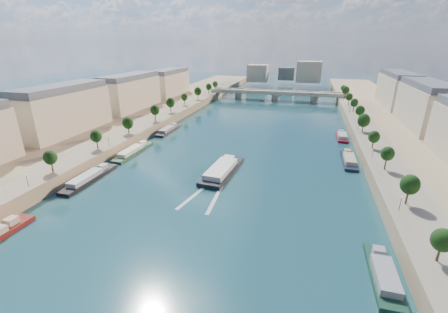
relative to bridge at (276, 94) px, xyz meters
The scene contains 16 objects.
ground 125.59m from the bridge, 90.00° to the right, with size 700.00×700.00×0.00m, color #0C2D36.
quay_left 144.70m from the bridge, 119.85° to the right, with size 44.00×520.00×5.00m, color #9E8460.
quay_right 144.70m from the bridge, 60.15° to the right, with size 44.00×520.00×5.00m, color #9E8460.
pave_left 137.83m from the bridge, 114.43° to the right, with size 14.00×520.00×0.10m, color gray.
pave_right 137.83m from the bridge, 65.57° to the right, with size 14.00×520.00×0.10m, color gray.
trees_left 135.29m from the bridge, 114.01° to the right, with size 4.80×268.80×8.26m.
trees_right 128.03m from the bridge, 64.53° to the right, with size 4.80×268.80×8.26m.
lamps_left 145.33m from the bridge, 111.18° to the right, with size 0.36×200.36×4.28m.
lamps_right 131.46m from the bridge, 66.46° to the right, with size 0.36×200.36×4.28m.
buildings_left 142.25m from the bridge, 126.83° to the right, with size 16.00×226.00×23.20m.
skyline 94.57m from the bridge, 88.06° to the left, with size 79.00×42.00×22.00m.
bridge is the anchor object (origin of this frame).
tour_barge 158.84m from the bridge, 90.62° to the right, with size 10.42×29.80×3.97m.
wake 175.43m from the bridge, 90.56° to the right, with size 10.75×26.03×0.04m.
moored_barges_left 184.51m from the bridge, 104.28° to the right, with size 5.00×155.44×3.60m.
moored_barges_right 177.14m from the bridge, 75.11° to the right, with size 5.00×154.88×3.60m.
Camera 1 is at (26.83, -32.69, 46.10)m, focal length 24.00 mm.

